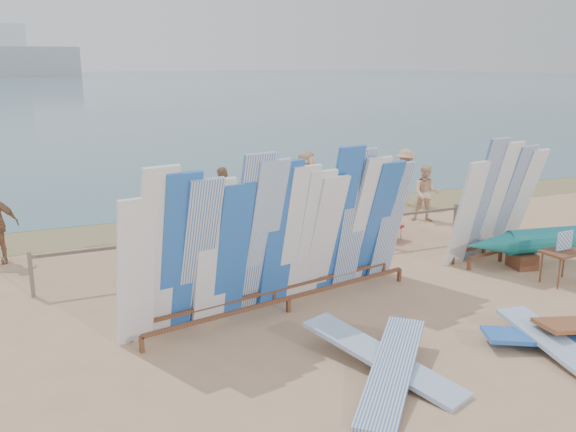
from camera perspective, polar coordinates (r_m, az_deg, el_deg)
name	(u,v)px	position (r m, az deg, el deg)	size (l,w,h in m)	color
ground	(383,304)	(11.65, 8.86, -8.16)	(160.00, 160.00, 0.00)	tan
ocean	(51,82)	(137.25, -21.33, 11.58)	(320.00, 240.00, 0.02)	#406572
wet_sand_strip	(251,216)	(17.83, -3.45, -0.04)	(40.00, 2.60, 0.01)	olive
fence	(314,232)	(13.93, 2.43, -1.48)	(12.08, 0.08, 0.90)	#706254
main_surfboard_rack	(280,239)	(10.91, -0.73, -2.15)	(6.00, 1.87, 2.98)	brown
side_surfboard_rack	(496,204)	(14.46, 18.90, 1.03)	(2.55, 1.15, 2.86)	brown
vendor_table	(562,266)	(13.65, 24.23, -4.28)	(0.87, 0.65, 1.10)	brown
flat_board_b	(564,360)	(10.42, 24.38, -12.18)	(0.56, 2.70, 0.07)	#83A6D1
flat_board_d	(568,346)	(10.92, 24.74, -10.99)	(0.56, 2.70, 0.07)	blue
flat_board_a	(381,370)	(9.36, 8.68, -14.09)	(0.56, 2.70, 0.07)	#83A6D1
flat_board_e	(392,383)	(9.06, 9.67, -15.13)	(0.56, 2.70, 0.07)	silver
beach_chair_left	(275,236)	(14.93, -1.19, -1.87)	(0.55, 0.58, 0.88)	red
beach_chair_right	(388,229)	(15.64, 9.31, -1.23)	(0.81, 0.82, 0.94)	red
stroller	(378,222)	(15.78, 8.38, -0.58)	(0.75, 0.87, 1.00)	red
beachgoer_8	(426,193)	(17.57, 12.80, 2.07)	(0.77, 0.37, 1.59)	beige
beachgoer_9	(405,177)	(19.35, 10.89, 3.57)	(1.15, 0.48, 1.78)	tan
beachgoer_3	(254,204)	(15.35, -3.23, 1.10)	(1.18, 0.49, 1.83)	tan
beachgoer_4	(224,202)	(15.64, -6.02, 1.29)	(1.07, 0.46, 1.82)	#8C6042
beachgoer_6	(300,197)	(16.30, 1.14, 1.78)	(0.86, 0.41, 1.76)	tan
beachgoer_2	(236,223)	(13.80, -4.88, -0.65)	(0.84, 0.41, 1.74)	beige
beachgoer_5	(306,182)	(18.06, 1.73, 3.18)	(1.72, 0.56, 1.85)	beige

